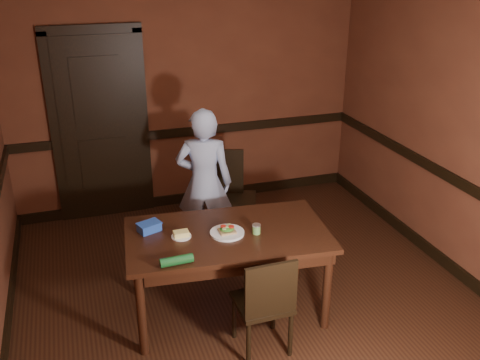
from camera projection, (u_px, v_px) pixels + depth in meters
floor at (253, 306)px, 4.63m from camera, size 4.00×4.50×0.01m
wall_back at (188, 93)px, 6.06m from camera, size 4.00×0.02×2.70m
wall_front at (444, 354)px, 2.13m from camera, size 4.00×0.02×2.70m
wall_right at (469, 135)px, 4.67m from camera, size 0.02×4.50×2.70m
dado_back at (189, 132)px, 6.22m from camera, size 4.00×0.03×0.10m
dado_right at (460, 183)px, 4.84m from camera, size 0.03×4.50×0.10m
baseboard_back at (192, 197)px, 6.55m from camera, size 4.00×0.03×0.12m
baseboard_left at (5, 350)px, 4.03m from camera, size 0.03×4.50×0.12m
baseboard_right at (446, 262)px, 5.17m from camera, size 0.03×4.50×0.12m
door at (100, 124)px, 5.85m from camera, size 1.05×0.07×2.20m
dining_table at (228, 273)px, 4.42m from camera, size 1.70×1.07×0.76m
chair_far at (234, 199)px, 5.51m from camera, size 0.58×0.58×0.97m
chair_near at (262, 301)px, 4.00m from camera, size 0.40×0.40×0.84m
person at (204, 183)px, 5.21m from camera, size 0.64×0.52×1.50m
sandwich_plate at (227, 232)px, 4.25m from camera, size 0.28×0.28×0.07m
sauce_jar at (256, 229)px, 4.25m from camera, size 0.07×0.07×0.08m
cheese_saucer at (181, 235)px, 4.20m from camera, size 0.16×0.16×0.05m
food_tub at (149, 227)px, 4.28m from camera, size 0.21×0.18×0.08m
wrapped_veg at (177, 260)px, 3.83m from camera, size 0.24×0.08×0.07m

